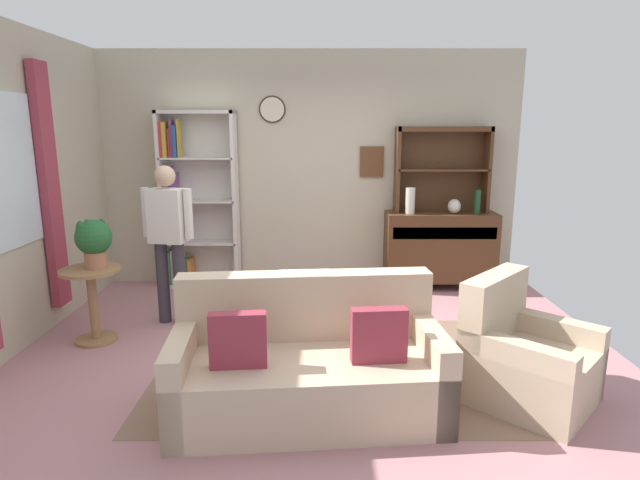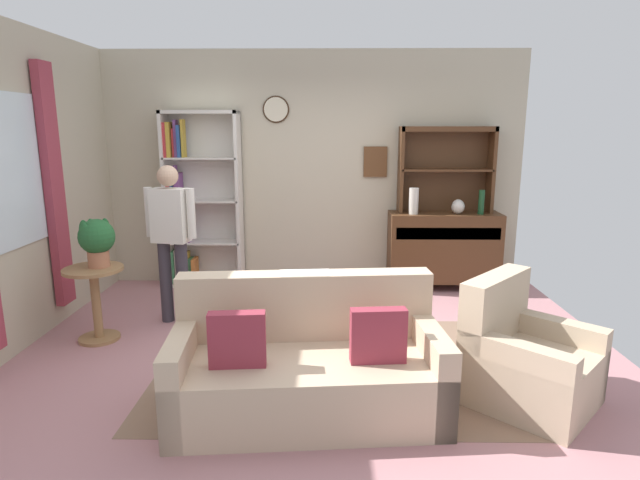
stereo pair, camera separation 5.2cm
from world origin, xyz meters
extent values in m
cube|color=#B27A7F|center=(0.00, 0.00, -0.01)|extent=(5.40, 4.60, 0.02)
cube|color=#BCB299|center=(0.00, 2.13, 1.40)|extent=(5.00, 0.06, 2.80)
cylinder|color=beige|center=(-0.45, 2.08, 2.12)|extent=(0.28, 0.03, 0.28)
torus|color=#382314|center=(-0.45, 2.08, 2.12)|extent=(0.31, 0.02, 0.31)
cube|color=brown|center=(0.74, 2.08, 1.50)|extent=(0.28, 0.03, 0.36)
cube|color=silver|center=(-2.49, 0.10, 1.55)|extent=(0.02, 0.90, 1.30)
cube|color=#9E3847|center=(-2.44, 0.68, 1.35)|extent=(0.08, 0.24, 2.30)
cube|color=#846651|center=(0.20, -0.30, 0.00)|extent=(2.76, 2.04, 0.01)
cube|color=silver|center=(-1.75, 1.93, 1.05)|extent=(0.04, 0.30, 2.10)
cube|color=silver|center=(-0.89, 1.93, 1.05)|extent=(0.04, 0.30, 2.10)
cube|color=silver|center=(-1.32, 1.93, 2.08)|extent=(0.90, 0.30, 0.04)
cube|color=silver|center=(-1.32, 1.93, 0.02)|extent=(0.90, 0.30, 0.04)
cube|color=silver|center=(-1.32, 2.07, 1.05)|extent=(0.90, 0.01, 2.10)
cube|color=silver|center=(-1.32, 1.93, 0.55)|extent=(0.86, 0.30, 0.02)
cube|color=#337247|center=(-1.71, 1.91, 0.24)|extent=(0.04, 0.22, 0.39)
cube|color=gray|center=(-1.67, 1.91, 0.25)|extent=(0.04, 0.17, 0.41)
cube|color=#337247|center=(-1.63, 1.91, 0.24)|extent=(0.03, 0.14, 0.37)
cube|color=gray|center=(-1.59, 1.91, 0.20)|extent=(0.02, 0.13, 0.30)
cube|color=gold|center=(-1.55, 1.91, 0.24)|extent=(0.03, 0.16, 0.37)
cube|color=#337247|center=(-1.51, 1.91, 0.20)|extent=(0.04, 0.14, 0.30)
cube|color=#CC7233|center=(-1.46, 1.91, 0.20)|extent=(0.04, 0.22, 0.29)
cube|color=silver|center=(-1.32, 1.93, 1.05)|extent=(0.86, 0.30, 0.02)
cube|color=gold|center=(-1.72, 1.91, 0.74)|extent=(0.03, 0.14, 0.36)
cube|color=#B22D33|center=(-1.68, 1.91, 0.71)|extent=(0.03, 0.12, 0.31)
cube|color=#3F3833|center=(-1.64, 1.91, 0.70)|extent=(0.03, 0.11, 0.30)
cube|color=#723F7F|center=(-1.60, 1.91, 0.72)|extent=(0.04, 0.12, 0.32)
cube|color=#CC7233|center=(-1.57, 1.91, 0.77)|extent=(0.03, 0.13, 0.44)
cube|color=#CC7233|center=(-1.53, 1.91, 0.71)|extent=(0.03, 0.18, 0.32)
cube|color=#723F7F|center=(-1.50, 1.91, 0.75)|extent=(0.02, 0.18, 0.39)
cube|color=silver|center=(-1.32, 1.93, 1.56)|extent=(0.86, 0.30, 0.02)
cube|color=#B22D33|center=(-1.71, 1.91, 1.23)|extent=(0.04, 0.21, 0.34)
cube|color=#284C8C|center=(-1.67, 1.91, 1.25)|extent=(0.03, 0.19, 0.37)
cube|color=#723F7F|center=(-1.64, 1.91, 1.27)|extent=(0.03, 0.13, 0.41)
cube|color=#723F7F|center=(-1.60, 1.91, 1.22)|extent=(0.04, 0.23, 0.32)
cube|color=#B22D33|center=(-1.71, 1.91, 1.76)|extent=(0.04, 0.21, 0.40)
cube|color=gold|center=(-1.67, 1.91, 1.77)|extent=(0.04, 0.22, 0.40)
cube|color=#B22D33|center=(-1.63, 1.91, 1.73)|extent=(0.02, 0.12, 0.33)
cube|color=#723F7F|center=(-1.60, 1.91, 1.78)|extent=(0.03, 0.12, 0.43)
cube|color=#284C8C|center=(-1.56, 1.91, 1.75)|extent=(0.04, 0.19, 0.37)
cube|color=gold|center=(-1.52, 1.91, 1.78)|extent=(0.03, 0.14, 0.43)
cube|color=#4C2D19|center=(1.55, 1.86, 0.51)|extent=(1.30, 0.45, 0.82)
cube|color=#4C2D19|center=(0.95, 1.69, 0.05)|extent=(0.06, 0.06, 0.10)
cube|color=#4C2D19|center=(2.15, 1.69, 0.05)|extent=(0.06, 0.06, 0.10)
cube|color=#4C2D19|center=(0.95, 2.04, 0.05)|extent=(0.06, 0.06, 0.10)
cube|color=#4C2D19|center=(2.15, 2.04, 0.05)|extent=(0.06, 0.06, 0.10)
cube|color=#3D2414|center=(1.55, 1.64, 0.71)|extent=(1.20, 0.01, 0.14)
cube|color=#4C2D19|center=(1.02, 1.94, 1.42)|extent=(0.04, 0.26, 1.00)
cube|color=#4C2D19|center=(2.08, 1.94, 1.42)|extent=(0.04, 0.26, 1.00)
cube|color=#4C2D19|center=(1.55, 1.94, 1.89)|extent=(1.10, 0.26, 0.06)
cube|color=#4C2D19|center=(1.55, 1.94, 1.42)|extent=(1.06, 0.26, 0.02)
cube|color=#4C2D19|center=(1.55, 2.06, 1.42)|extent=(1.10, 0.01, 1.00)
cylinder|color=beige|center=(1.16, 1.78, 1.07)|extent=(0.11, 0.11, 0.30)
ellipsoid|color=beige|center=(1.68, 1.79, 1.01)|extent=(0.15, 0.15, 0.17)
cylinder|color=#194223|center=(1.94, 1.77, 1.06)|extent=(0.07, 0.07, 0.28)
cube|color=#C6AD8E|center=(0.04, -0.99, 0.21)|extent=(1.87, 1.00, 0.42)
cube|color=#C6AD8E|center=(0.01, -0.67, 0.66)|extent=(1.81, 0.35, 0.48)
cube|color=#C6AD8E|center=(-0.79, -1.07, 0.30)|extent=(0.21, 0.86, 0.60)
cube|color=#C6AD8E|center=(0.86, -0.92, 0.30)|extent=(0.21, 0.86, 0.60)
cube|color=maroon|center=(-0.40, -1.15, 0.60)|extent=(0.37, 0.13, 0.36)
cube|color=maroon|center=(0.49, -1.07, 0.60)|extent=(0.37, 0.13, 0.36)
cube|color=white|center=(0.01, -0.67, 0.90)|extent=(0.37, 0.21, 0.00)
cube|color=#C6AD8E|center=(1.60, -0.83, 0.20)|extent=(1.08, 1.08, 0.40)
cube|color=#C6AD8E|center=(1.38, -0.63, 0.64)|extent=(0.64, 0.67, 0.48)
cube|color=#C6AD8E|center=(1.39, -1.06, 0.28)|extent=(0.67, 0.63, 0.55)
cube|color=#C6AD8E|center=(1.81, -0.61, 0.28)|extent=(0.67, 0.63, 0.55)
cylinder|color=#997047|center=(-1.93, 0.23, 0.67)|extent=(0.52, 0.52, 0.03)
cylinder|color=#997047|center=(-1.93, 0.23, 0.33)|extent=(0.08, 0.08, 0.65)
cylinder|color=#997047|center=(-1.93, 0.23, 0.01)|extent=(0.36, 0.36, 0.03)
cylinder|color=#AD6B4C|center=(-1.89, 0.27, 0.76)|extent=(0.18, 0.18, 0.15)
sphere|color=#235B2D|center=(-1.89, 0.27, 0.96)|extent=(0.31, 0.31, 0.31)
ellipsoid|color=#235B2D|center=(-1.97, 0.34, 1.00)|extent=(0.09, 0.06, 0.22)
ellipsoid|color=#235B2D|center=(-1.85, 0.37, 1.00)|extent=(0.09, 0.06, 0.22)
ellipsoid|color=#235B2D|center=(-1.95, 0.17, 1.00)|extent=(0.09, 0.06, 0.22)
ellipsoid|color=#235B2D|center=(-2.00, 0.27, 1.00)|extent=(0.09, 0.06, 0.22)
cylinder|color=#38333D|center=(-1.44, 0.71, 0.41)|extent=(0.14, 0.14, 0.82)
cylinder|color=#38333D|center=(-1.26, 0.68, 0.41)|extent=(0.14, 0.14, 0.82)
cube|color=silver|center=(-1.35, 0.69, 1.08)|extent=(0.37, 0.26, 0.52)
sphere|color=tan|center=(-1.35, 0.69, 1.46)|extent=(0.24, 0.24, 0.20)
cylinder|color=silver|center=(-1.57, 0.74, 1.11)|extent=(0.09, 0.09, 0.48)
cylinder|color=silver|center=(-1.14, 0.65, 1.11)|extent=(0.09, 0.09, 0.48)
cube|color=#4C2D19|center=(0.08, -0.02, 0.40)|extent=(0.80, 0.50, 0.03)
cube|color=#4C2D19|center=(-0.29, -0.24, 0.20)|extent=(0.05, 0.05, 0.39)
cube|color=#4C2D19|center=(0.45, -0.24, 0.20)|extent=(0.05, 0.05, 0.39)
cube|color=#4C2D19|center=(-0.29, 0.20, 0.20)|extent=(0.05, 0.05, 0.39)
cube|color=#4C2D19|center=(0.45, 0.20, 0.20)|extent=(0.05, 0.05, 0.39)
cube|color=#3F3833|center=(0.22, 0.06, 0.43)|extent=(0.18, 0.13, 0.02)
cube|color=#3F3833|center=(0.22, 0.06, 0.45)|extent=(0.20, 0.14, 0.02)
cube|color=#CC7233|center=(0.22, 0.06, 0.47)|extent=(0.20, 0.13, 0.02)
cube|color=#723F7F|center=(0.22, 0.08, 0.49)|extent=(0.19, 0.11, 0.02)
camera|label=1|loc=(0.11, -4.20, 1.91)|focal=29.08mm
camera|label=2|loc=(0.17, -4.20, 1.91)|focal=29.08mm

